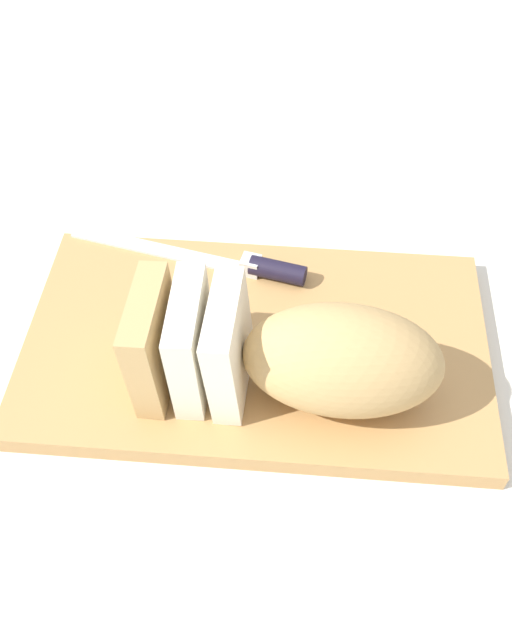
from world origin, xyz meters
name	(u,v)px	position (x,y,z in m)	size (l,w,h in m)	color
ground_plane	(256,351)	(0.00, 0.00, 0.00)	(3.00, 3.00, 0.00)	silver
cutting_board	(256,345)	(0.00, 0.00, 0.01)	(0.46, 0.27, 0.02)	tan
bread_loaf	(296,355)	(-0.04, 0.06, 0.07)	(0.28, 0.11, 0.11)	tan
bread_knife	(245,265)	(0.02, -0.09, 0.03)	(0.27, 0.08, 0.02)	silver
crumb_near_knife	(190,321)	(0.07, -0.02, 0.02)	(0.01, 0.01, 0.01)	tan
crumb_near_loaf	(237,367)	(0.02, 0.04, 0.02)	(0.00, 0.00, 0.00)	tan
crumb_stray_left	(309,337)	(-0.05, -0.01, 0.02)	(0.01, 0.01, 0.01)	tan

